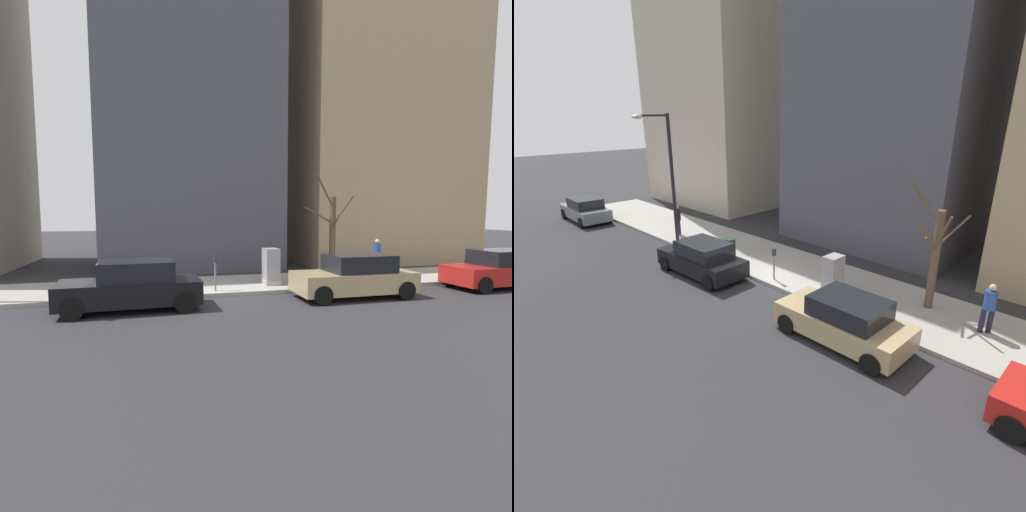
{
  "view_description": "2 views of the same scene",
  "coord_description": "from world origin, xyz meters",
  "views": [
    {
      "loc": [
        -13.74,
        1.47,
        2.94
      ],
      "look_at": [
        -0.06,
        -2.2,
        1.44
      ],
      "focal_mm": 28.0,
      "sensor_mm": 36.0,
      "label": 1
    },
    {
      "loc": [
        -10.45,
        -11.56,
        6.81
      ],
      "look_at": [
        0.29,
        -0.73,
        1.2
      ],
      "focal_mm": 28.0,
      "sensor_mm": 36.0,
      "label": 2
    }
  ],
  "objects": [
    {
      "name": "ground_plane",
      "position": [
        0.0,
        0.0,
        0.0
      ],
      "size": [
        120.0,
        120.0,
        0.0
      ],
      "primitive_type": "plane",
      "color": "#2B2B2D"
    },
    {
      "name": "sidewalk",
      "position": [
        2.0,
        0.0,
        0.07
      ],
      "size": [
        4.0,
        36.0,
        0.15
      ],
      "primitive_type": "cube",
      "color": "#9E9B93",
      "rests_on": "ground"
    },
    {
      "name": "parked_car_tan",
      "position": [
        -1.22,
        -5.49,
        0.74
      ],
      "size": [
        1.95,
        4.21,
        1.52
      ],
      "rotation": [
        0.0,
        0.0,
        0.01
      ],
      "color": "tan",
      "rests_on": "ground"
    },
    {
      "name": "parked_car_black",
      "position": [
        -1.14,
        2.01,
        0.74
      ],
      "size": [
        2.03,
        4.25,
        1.52
      ],
      "rotation": [
        0.0,
        0.0,
        0.03
      ],
      "color": "black",
      "rests_on": "ground"
    },
    {
      "name": "parked_car_grey",
      "position": [
        -1.18,
        14.7,
        0.74
      ],
      "size": [
        1.99,
        4.23,
        1.52
      ],
      "rotation": [
        0.0,
        0.0,
        -0.02
      ],
      "color": "slate",
      "rests_on": "ground"
    },
    {
      "name": "parking_meter",
      "position": [
        0.45,
        -0.81,
        0.98
      ],
      "size": [
        0.14,
        0.1,
        1.35
      ],
      "color": "slate",
      "rests_on": "sidewalk"
    },
    {
      "name": "utility_box",
      "position": [
        1.3,
        -3.17,
        0.85
      ],
      "size": [
        0.83,
        0.61,
        1.43
      ],
      "color": "#A8A399",
      "rests_on": "sidewalk"
    },
    {
      "name": "streetlamp",
      "position": [
        0.28,
        6.69,
        4.02
      ],
      "size": [
        1.97,
        0.32,
        6.5
      ],
      "color": "black",
      "rests_on": "sidewalk"
    },
    {
      "name": "bare_tree",
      "position": [
        2.59,
        -6.43,
        2.1
      ],
      "size": [
        1.84,
        1.93,
        4.47
      ],
      "color": "brown",
      "rests_on": "sidewalk"
    },
    {
      "name": "trash_bin",
      "position": [
        0.9,
        2.62,
        0.6
      ],
      "size": [
        0.56,
        0.56,
        0.9
      ],
      "primitive_type": "cylinder",
      "color": "#14381E",
      "rests_on": "sidewalk"
    },
    {
      "name": "pedestrian_near_meter",
      "position": [
        2.21,
        -8.48,
        1.09
      ],
      "size": [
        0.36,
        0.36,
        1.66
      ],
      "rotation": [
        0.0,
        0.0,
        2.21
      ],
      "color": "#1E1E2D",
      "rests_on": "sidewalk"
    },
    {
      "name": "pedestrian_midblock",
      "position": [
        1.19,
        7.56,
        1.09
      ],
      "size": [
        0.36,
        0.4,
        1.66
      ],
      "rotation": [
        0.0,
        0.0,
        4.6
      ],
      "color": "#1E1E2D",
      "rests_on": "sidewalk"
    },
    {
      "name": "office_block_center",
      "position": [
        10.06,
        -0.77,
        11.16
      ],
      "size": [
        9.11,
        9.11,
        22.32
      ],
      "primitive_type": "cube",
      "color": "#4C4C56",
      "rests_on": "ground"
    },
    {
      "name": "office_tower_right",
      "position": [
        10.55,
        13.45,
        12.99
      ],
      "size": [
        10.09,
        10.09,
        25.97
      ],
      "primitive_type": "cube",
      "color": "#BCB29E",
      "rests_on": "ground"
    }
  ]
}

